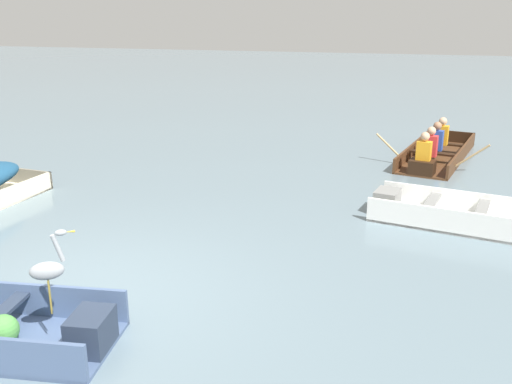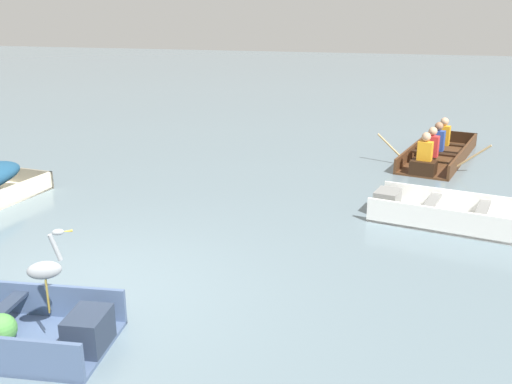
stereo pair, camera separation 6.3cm
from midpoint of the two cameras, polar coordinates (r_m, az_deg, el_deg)
The scene contains 4 objects.
ground_plane at distance 7.11m, azimuth -17.36°, elevation -9.88°, with size 80.00×80.00×0.00m, color slate.
skiff_white_mid_moored at distance 9.44m, azimuth 18.70°, elevation -2.11°, with size 2.68×1.53×0.39m.
rowboat_dark_varnish_with_crew at distance 13.18m, azimuth 17.77°, elevation 3.82°, with size 2.30×3.64×0.89m.
heron_on_dinghy at distance 5.79m, azimuth -19.98°, elevation -7.11°, with size 0.42×0.31×0.84m.
Camera 2 is at (3.70, -5.17, 3.21)m, focal length 40.00 mm.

